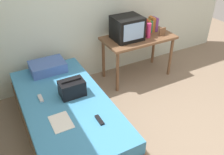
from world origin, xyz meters
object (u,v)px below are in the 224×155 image
Objects in this scene: handbag at (72,88)px; magazine at (61,122)px; tv at (127,28)px; water_bottle at (149,31)px; book_row at (150,25)px; picture_frame at (162,32)px; remote_dark at (99,120)px; desk at (138,42)px; remote_silver at (41,98)px; pillow at (48,67)px; bed at (68,117)px.

handbag reaches higher than magazine.
tv is 1.86m from magazine.
book_row is (0.16, 0.20, -0.01)m from water_bottle.
remote_dark is (-1.67, -1.09, -0.28)m from picture_frame.
book_row is 1.95× the size of picture_frame.
remote_silver is at bearing -162.62° from desk.
desk is 8.06× the size of remote_silver.
pillow is (-1.50, 0.04, -0.06)m from desk.
picture_frame reaches higher than remote_silver.
desk is 0.42m from picture_frame.
remote_dark is (-1.30, -1.22, -0.12)m from desk.
tv is 3.38× the size of picture_frame.
tv is at bearing 174.54° from desk.
remote_silver is (-2.12, -0.42, -0.28)m from picture_frame.
magazine is (-0.16, -0.32, 0.26)m from bed.
pillow is at bearing 178.49° from desk.
pillow is at bearing 88.98° from bed.
water_bottle is (0.12, -0.09, 0.21)m from desk.
pillow is 1.65× the size of magazine.
water_bottle reaches higher than remote_silver.
tv reaches higher than handbag.
desk is (1.51, 0.74, 0.39)m from bed.
pillow reaches higher than remote_dark.
water_bottle is at bearing 170.84° from picture_frame.
tv is at bearing -0.87° from pillow.
water_bottle is at bearing -129.00° from book_row.
pillow is 1.59× the size of handbag.
bed is at bearing -154.01° from desk.
water_bottle reaches higher than magazine.
handbag is at bearing -159.51° from water_bottle.
picture_frame is 2.18m from remote_silver.
handbag is at bearing 54.55° from magazine.
magazine is at bearing -116.88° from bed.
water_bottle is 2.06m from magazine.
magazine is at bearing -149.30° from book_row.
bed is at bearing -154.79° from book_row.
handbag is at bearing -81.29° from pillow.
pillow is 0.65m from remote_silver.
book_row is 1.80m from pillow.
remote_silver is at bearing -168.92° from picture_frame.
desk is at bearing -1.51° from pillow.
water_bottle is at bearing 20.49° from handbag.
book_row is 2.29m from magazine.
book_row reaches higher than bed.
water_bottle is at bearing 13.67° from remote_silver.
tv is 3.06× the size of remote_silver.
pillow is 3.32× the size of remote_silver.
tv is 0.35m from water_bottle.
pillow is at bearing 174.68° from picture_frame.
pillow is (-1.86, 0.17, -0.22)m from picture_frame.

